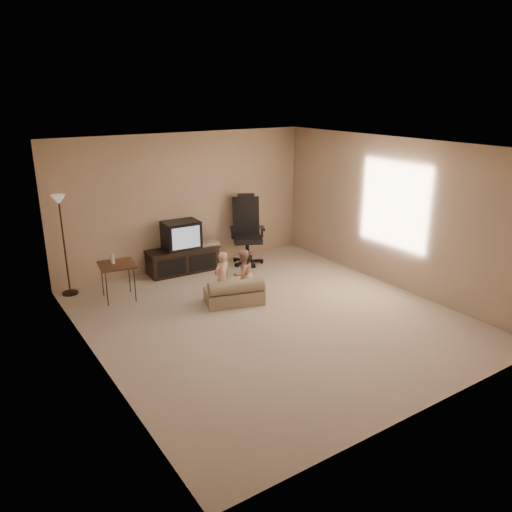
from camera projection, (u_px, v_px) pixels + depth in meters
The scene contains 9 objects.
floor at pixel (270, 317), 7.41m from camera, with size 5.50×5.50×0.00m, color beige.
room_shell at pixel (271, 218), 6.93m from camera, with size 5.50×5.50×5.50m.
tv_stand at pixel (183, 251), 9.14m from camera, with size 1.36×0.56×0.96m.
office_chair at pixel (247, 239), 9.60m from camera, with size 0.82×0.83×1.33m.
side_table at pixel (116, 265), 7.87m from camera, with size 0.61×0.61×0.81m.
floor_lamp at pixel (61, 223), 7.87m from camera, with size 0.26×0.26×1.66m.
child_sofa at pixel (235, 293), 7.81m from camera, with size 1.00×0.74×0.44m.
toddler_left at pixel (222, 278), 7.75m from camera, with size 0.31×0.23×0.85m, color #E0A78C.
toddler_right at pixel (243, 274), 8.00m from camera, with size 0.39×0.22×0.81m, color #E0A78C.
Camera 1 is at (-3.87, -5.52, 3.20)m, focal length 35.00 mm.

